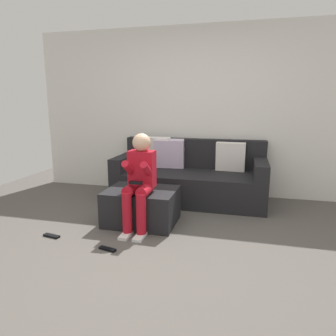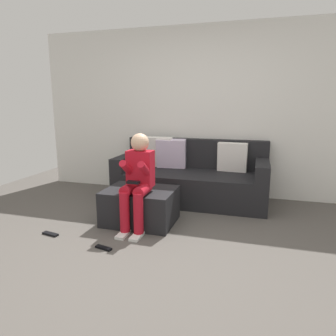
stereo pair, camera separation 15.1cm
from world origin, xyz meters
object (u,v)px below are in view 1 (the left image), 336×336
at_px(remote_by_storage_bin, 52,236).
at_px(couch_sectional, 190,178).
at_px(ottoman, 142,206).
at_px(remote_near_ottoman, 108,249).
at_px(person_seated, 139,178).

bearing_deg(remote_by_storage_bin, couch_sectional, 64.20).
bearing_deg(ottoman, remote_by_storage_bin, -142.37).
bearing_deg(couch_sectional, remote_by_storage_bin, -125.83).
relative_size(couch_sectional, remote_by_storage_bin, 11.02).
bearing_deg(remote_by_storage_bin, remote_near_ottoman, -0.42).
bearing_deg(ottoman, person_seated, -76.57).
height_order(remote_near_ottoman, remote_by_storage_bin, same).
height_order(couch_sectional, person_seated, person_seated).
height_order(ottoman, remote_by_storage_bin, ottoman).
bearing_deg(person_seated, couch_sectional, 73.85).
bearing_deg(person_seated, remote_by_storage_bin, -152.10).
distance_m(couch_sectional, remote_near_ottoman, 1.89).
bearing_deg(couch_sectional, remote_near_ottoman, -105.23).
xyz_separation_m(couch_sectional, ottoman, (-0.39, -1.04, -0.12)).
bearing_deg(ottoman, couch_sectional, 69.31).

